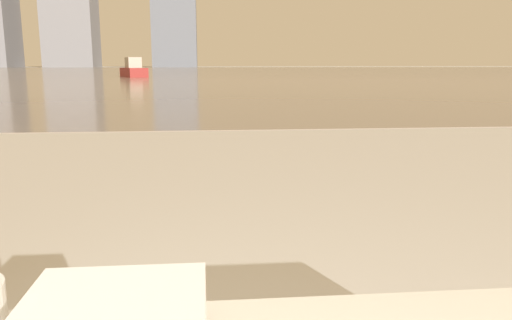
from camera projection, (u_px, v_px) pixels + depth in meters
The scene contains 2 objects.
harbor_water at pixel (209, 71), 60.61m from camera, with size 180.00×110.00×0.01m.
harbor_boat_0 at pixel (134, 70), 33.26m from camera, with size 2.29×3.65×1.30m.
Camera 1 is at (-0.06, 0.16, 0.92)m, focal length 35.00 mm.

